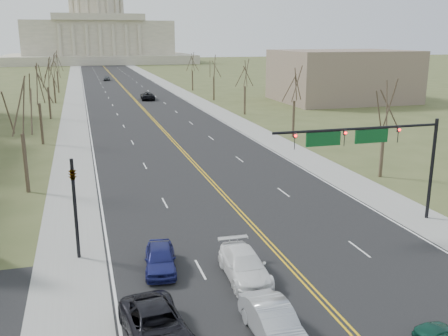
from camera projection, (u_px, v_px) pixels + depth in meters
road at (125, 90)px, 122.08m from camera, size 20.00×380.00×0.01m
cross_road at (314, 291)px, 25.44m from camera, size 120.00×14.00×0.01m
sidewalk_left at (75, 91)px, 118.87m from camera, size 4.00×380.00×0.03m
sidewalk_right at (174, 88)px, 125.29m from camera, size 4.00×380.00×0.03m
center_line at (125, 90)px, 122.08m from camera, size 0.42×380.00×0.01m
edge_line_left at (84, 91)px, 119.46m from camera, size 0.15×380.00×0.01m
edge_line_right at (165, 89)px, 124.70m from camera, size 0.15×380.00×0.01m
capitol at (98, 33)px, 248.48m from camera, size 90.00×60.00×50.00m
signal_mast at (370, 143)px, 32.93m from camera, size 12.12×0.44×7.20m
signal_left at (74, 198)px, 28.39m from camera, size 0.32×0.36×6.00m
tree_r_0 at (386, 106)px, 44.64m from camera, size 3.74×3.74×8.50m
tree_l_0 at (20, 109)px, 39.97m from camera, size 3.96×3.96×9.00m
tree_r_1 at (295, 86)px, 63.23m from camera, size 3.74×3.74×8.50m
tree_l_1 at (38, 86)px, 58.56m from camera, size 3.96×3.96×9.00m
tree_r_2 at (245, 75)px, 81.81m from camera, size 3.74×3.74×8.50m
tree_l_2 at (47, 74)px, 77.14m from camera, size 3.96×3.96×9.00m
tree_r_3 at (214, 68)px, 100.40m from camera, size 3.74×3.74×8.50m
tree_l_3 at (53, 67)px, 95.73m from camera, size 3.96×3.96×9.00m
tree_r_4 at (192, 63)px, 118.98m from camera, size 3.74×3.74×8.50m
tree_l_4 at (56, 62)px, 114.32m from camera, size 3.96×3.96×9.00m
bldg_right_mass at (342, 76)px, 99.91m from camera, size 25.00×20.00×10.00m
car_sb_inner_lead at (273, 323)px, 21.27m from camera, size 1.79×4.71×1.53m
car_sb_outer_lead at (157, 326)px, 21.05m from camera, size 3.01×5.55×1.48m
car_sb_inner_second at (244, 265)px, 26.66m from camera, size 2.25×5.16×1.48m
car_sb_outer_second at (160, 258)px, 27.58m from camera, size 2.22×4.36×1.42m
car_far_nb at (148, 96)px, 102.66m from camera, size 2.96×5.89×1.60m
car_far_sb at (107, 78)px, 147.48m from camera, size 2.31×4.51×1.47m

